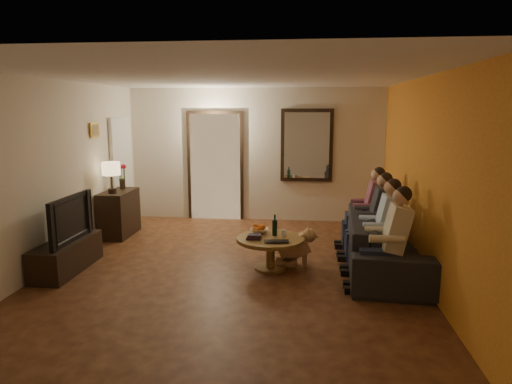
# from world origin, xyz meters

# --- Properties ---
(floor) EXTENTS (5.00, 6.00, 0.01)m
(floor) POSITION_xyz_m (0.00, 0.00, 0.00)
(floor) COLOR #3A1B0F
(floor) RESTS_ON ground
(ceiling) EXTENTS (5.00, 6.00, 0.01)m
(ceiling) POSITION_xyz_m (0.00, 0.00, 2.60)
(ceiling) COLOR white
(ceiling) RESTS_ON back_wall
(back_wall) EXTENTS (5.00, 0.02, 2.60)m
(back_wall) POSITION_xyz_m (0.00, 3.00, 1.30)
(back_wall) COLOR beige
(back_wall) RESTS_ON floor
(front_wall) EXTENTS (5.00, 0.02, 2.60)m
(front_wall) POSITION_xyz_m (0.00, -3.00, 1.30)
(front_wall) COLOR beige
(front_wall) RESTS_ON floor
(left_wall) EXTENTS (0.02, 6.00, 2.60)m
(left_wall) POSITION_xyz_m (-2.50, 0.00, 1.30)
(left_wall) COLOR beige
(left_wall) RESTS_ON floor
(right_wall) EXTENTS (0.02, 6.00, 2.60)m
(right_wall) POSITION_xyz_m (2.50, 0.00, 1.30)
(right_wall) COLOR beige
(right_wall) RESTS_ON floor
(orange_accent) EXTENTS (0.01, 6.00, 2.60)m
(orange_accent) POSITION_xyz_m (2.49, 0.00, 1.30)
(orange_accent) COLOR #C67B21
(orange_accent) RESTS_ON right_wall
(kitchen_doorway) EXTENTS (1.00, 0.06, 2.10)m
(kitchen_doorway) POSITION_xyz_m (-0.80, 2.98, 1.05)
(kitchen_doorway) COLOR #FFE0A5
(kitchen_doorway) RESTS_ON floor
(door_trim) EXTENTS (1.12, 0.04, 2.22)m
(door_trim) POSITION_xyz_m (-0.80, 2.97, 1.05)
(door_trim) COLOR black
(door_trim) RESTS_ON floor
(fridge_glimpse) EXTENTS (0.45, 0.03, 1.70)m
(fridge_glimpse) POSITION_xyz_m (-0.55, 2.98, 0.90)
(fridge_glimpse) COLOR silver
(fridge_glimpse) RESTS_ON floor
(mirror_frame) EXTENTS (1.00, 0.05, 1.40)m
(mirror_frame) POSITION_xyz_m (1.00, 2.96, 1.50)
(mirror_frame) COLOR black
(mirror_frame) RESTS_ON back_wall
(mirror_glass) EXTENTS (0.86, 0.02, 1.26)m
(mirror_glass) POSITION_xyz_m (1.00, 2.93, 1.50)
(mirror_glass) COLOR white
(mirror_glass) RESTS_ON back_wall
(white_door) EXTENTS (0.06, 0.85, 2.04)m
(white_door) POSITION_xyz_m (-2.46, 2.30, 1.02)
(white_door) COLOR white
(white_door) RESTS_ON floor
(framed_art) EXTENTS (0.03, 0.28, 0.24)m
(framed_art) POSITION_xyz_m (-2.47, 1.30, 1.85)
(framed_art) COLOR #B28C33
(framed_art) RESTS_ON left_wall
(art_canvas) EXTENTS (0.01, 0.22, 0.18)m
(art_canvas) POSITION_xyz_m (-2.46, 1.30, 1.85)
(art_canvas) COLOR brown
(art_canvas) RESTS_ON left_wall
(dresser) EXTENTS (0.45, 0.89, 0.79)m
(dresser) POSITION_xyz_m (-2.25, 1.58, 0.39)
(dresser) COLOR black
(dresser) RESTS_ON floor
(table_lamp) EXTENTS (0.30, 0.30, 0.54)m
(table_lamp) POSITION_xyz_m (-2.25, 1.36, 1.06)
(table_lamp) COLOR beige
(table_lamp) RESTS_ON dresser
(flower_vase) EXTENTS (0.14, 0.14, 0.44)m
(flower_vase) POSITION_xyz_m (-2.25, 1.80, 1.01)
(flower_vase) COLOR red
(flower_vase) RESTS_ON dresser
(tv_stand) EXTENTS (0.45, 1.26, 0.42)m
(tv_stand) POSITION_xyz_m (-2.25, -0.23, 0.21)
(tv_stand) COLOR black
(tv_stand) RESTS_ON floor
(tv) EXTENTS (1.09, 0.14, 0.63)m
(tv) POSITION_xyz_m (-2.25, -0.23, 0.73)
(tv) COLOR black
(tv) RESTS_ON tv_stand
(sofa) EXTENTS (2.57, 1.15, 0.73)m
(sofa) POSITION_xyz_m (2.10, 0.36, 0.37)
(sofa) COLOR black
(sofa) RESTS_ON floor
(person_a) EXTENTS (0.60, 0.40, 1.20)m
(person_a) POSITION_xyz_m (2.00, -0.54, 0.60)
(person_a) COLOR tan
(person_a) RESTS_ON sofa
(person_b) EXTENTS (0.60, 0.40, 1.20)m
(person_b) POSITION_xyz_m (2.00, 0.06, 0.60)
(person_b) COLOR tan
(person_b) RESTS_ON sofa
(person_c) EXTENTS (0.60, 0.40, 1.20)m
(person_c) POSITION_xyz_m (2.00, 0.66, 0.60)
(person_c) COLOR tan
(person_c) RESTS_ON sofa
(person_d) EXTENTS (0.60, 0.40, 1.20)m
(person_d) POSITION_xyz_m (2.00, 1.26, 0.60)
(person_d) COLOR tan
(person_d) RESTS_ON sofa
(dog) EXTENTS (0.58, 0.30, 0.56)m
(dog) POSITION_xyz_m (0.83, 0.31, 0.28)
(dog) COLOR #A8824D
(dog) RESTS_ON floor
(coffee_table) EXTENTS (1.03, 1.03, 0.45)m
(coffee_table) POSITION_xyz_m (0.52, 0.13, 0.23)
(coffee_table) COLOR brown
(coffee_table) RESTS_ON floor
(bowl) EXTENTS (0.26, 0.26, 0.06)m
(bowl) POSITION_xyz_m (0.34, 0.35, 0.48)
(bowl) COLOR white
(bowl) RESTS_ON coffee_table
(oranges) EXTENTS (0.20, 0.20, 0.08)m
(oranges) POSITION_xyz_m (0.34, 0.35, 0.55)
(oranges) COLOR #D55B12
(oranges) RESTS_ON bowl
(wine_bottle) EXTENTS (0.07, 0.07, 0.31)m
(wine_bottle) POSITION_xyz_m (0.57, 0.23, 0.60)
(wine_bottle) COLOR black
(wine_bottle) RESTS_ON coffee_table
(wine_glass) EXTENTS (0.06, 0.06, 0.10)m
(wine_glass) POSITION_xyz_m (0.70, 0.18, 0.50)
(wine_glass) COLOR silver
(wine_glass) RESTS_ON coffee_table
(book_stack) EXTENTS (0.20, 0.15, 0.07)m
(book_stack) POSITION_xyz_m (0.30, 0.03, 0.48)
(book_stack) COLOR black
(book_stack) RESTS_ON coffee_table
(laptop) EXTENTS (0.35, 0.25, 0.03)m
(laptop) POSITION_xyz_m (0.62, -0.15, 0.46)
(laptop) COLOR black
(laptop) RESTS_ON coffee_table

